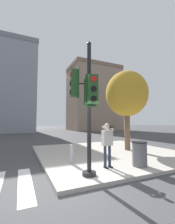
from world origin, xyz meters
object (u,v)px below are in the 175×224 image
object	(u,v)px
fire_hydrant	(71,154)
person_photographer	(107,141)
street_tree	(127,94)
trash_bin	(139,154)
traffic_signal_pole	(87,99)

from	to	relation	value
fire_hydrant	person_photographer	bearing A→B (deg)	-45.01
street_tree	trash_bin	xyz separation A→B (m)	(-1.88, -3.03, -3.08)
fire_hydrant	trash_bin	xyz separation A→B (m)	(2.37, -1.46, 0.09)
fire_hydrant	street_tree	bearing A→B (deg)	20.30
person_photographer	street_tree	size ratio (longest dim) A/B	0.33
street_tree	traffic_signal_pole	bearing A→B (deg)	-143.51
person_photographer	trash_bin	size ratio (longest dim) A/B	1.76
traffic_signal_pole	trash_bin	world-z (taller)	traffic_signal_pole
traffic_signal_pole	person_photographer	distance (m)	1.93
trash_bin	person_photographer	bearing A→B (deg)	164.29
traffic_signal_pole	trash_bin	distance (m)	3.13
person_photographer	street_tree	world-z (taller)	street_tree
person_photographer	fire_hydrant	xyz separation A→B (m)	(-1.10, 1.10, -0.63)
traffic_signal_pole	fire_hydrant	size ratio (longest dim) A/B	5.71
traffic_signal_pole	person_photographer	world-z (taller)	traffic_signal_pole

